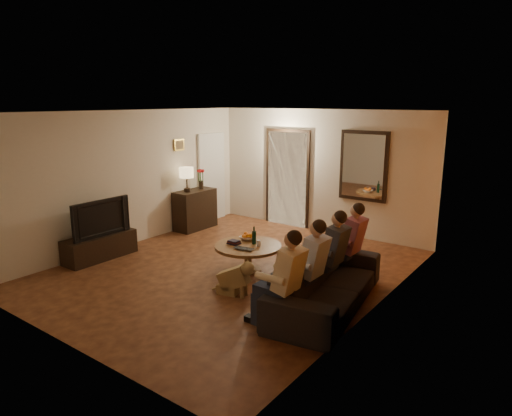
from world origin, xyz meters
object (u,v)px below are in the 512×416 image
Objects in this scene: person_c at (331,257)px; bowl at (247,238)px; person_a at (285,284)px; coffee_table at (248,258)px; dresser at (195,209)px; wine_bottle at (254,235)px; person_b at (310,270)px; tv_stand at (100,247)px; table_lamp at (187,179)px; dog at (234,277)px; sofa at (326,282)px; tv at (98,217)px; person_d at (349,247)px; laptop at (242,250)px.

person_c is 4.63× the size of bowl.
person_a is 2.10m from coffee_table.
dresser is 0.81× the size of person_c.
wine_bottle is at bearing 171.51° from person_c.
person_b and person_c have the same top height.
coffee_table is at bearing 23.50° from tv_stand.
bowl is at bearing 129.29° from coffee_table.
table_lamp is at bearing 158.45° from bowl.
dog is at bearing -34.76° from table_lamp.
coffee_table is (2.51, -1.14, -0.91)m from table_lamp.
person_b is at bearing 152.59° from sofa.
table_lamp is 0.41× the size of tv_stand.
wine_bottle is (2.56, 1.19, -0.16)m from tv.
person_d is at bearing 16.63° from coffee_table.
dresser is at bearing 138.74° from laptop.
dog is (2.93, -2.03, -0.85)m from table_lamp.
tv_stand is 1.09× the size of person_b.
tv reaches higher than sofa.
sofa is 1.99× the size of person_c.
dresser is 4.90m from person_a.
table_lamp reaches higher than tv_stand.
person_a is 2.14× the size of dog.
tv is 4.10m from person_a.
bowl is (2.33, 1.31, 0.26)m from tv_stand.
tv_stand is 3.98× the size of laptop.
person_b is (4.09, 0.36, 0.38)m from tv_stand.
person_b is at bearing -84.93° from tv.
wine_bottle is at bearing -22.11° from table_lamp.
wine_bottle is (-1.53, 0.83, 0.01)m from person_b.
dog is (-1.16, 0.43, -0.32)m from person_a.
laptop is at bearing 17.26° from tv_stand.
laptop is at bearing -28.55° from table_lamp.
person_a is at bearing -33.33° from dresser.
coffee_table is at bearing -66.50° from tv.
sofa is (4.19, 0.66, 0.13)m from tv_stand.
person_a is 1.08× the size of coffee_table.
person_c reaches higher than dog.
dresser is 1.73× the size of dog.
sofa is at bearing 83.66° from person_a.
dog is 1.28m from bowl.
coffee_table is (-1.58, 1.33, -0.38)m from person_a.
sofa is 1.97m from bowl.
person_c is (0.00, 1.20, 0.00)m from person_a.
dresser reaches higher than bowl.
person_c reaches higher than dresser.
dresser is 0.88× the size of coffee_table.
person_c is at bearing -8.49° from wine_bottle.
dog is (2.93, -2.25, -0.15)m from dresser.
tv_stand is at bearing -159.08° from person_d.
person_b is at bearing -24.56° from table_lamp.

